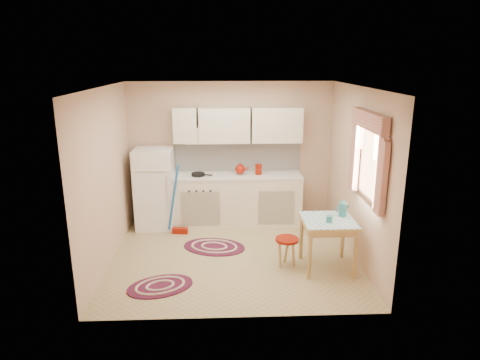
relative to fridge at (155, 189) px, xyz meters
name	(u,v)px	position (x,y,z in m)	size (l,w,h in m)	color
room_shell	(243,149)	(1.48, -1.01, 0.90)	(3.64, 3.60, 2.52)	tan
fridge	(155,189)	(0.00, 0.00, 0.00)	(0.65, 0.60, 1.40)	white
broom	(179,200)	(0.45, -0.35, -0.10)	(0.28, 0.12, 1.20)	blue
base_cabinets	(236,201)	(1.42, 0.05, -0.26)	(2.25, 0.60, 0.88)	silver
countertop	(236,176)	(1.42, 0.05, 0.20)	(2.27, 0.62, 0.04)	silver
frying_pan	(198,174)	(0.75, 0.00, 0.24)	(0.23, 0.23, 0.05)	black
red_kettle	(240,169)	(1.48, 0.05, 0.31)	(0.19, 0.17, 0.19)	maroon
red_canister	(258,170)	(1.80, 0.05, 0.30)	(0.11, 0.11, 0.16)	maroon
table	(327,244)	(2.63, -1.67, -0.34)	(0.72, 0.72, 0.72)	tan
stool	(287,252)	(2.08, -1.59, -0.49)	(0.33, 0.33, 0.42)	maroon
coffee_pot	(343,208)	(2.86, -1.55, 0.16)	(0.14, 0.12, 0.27)	#28717C
mug	(329,219)	(2.62, -1.77, 0.07)	(0.09, 0.09, 0.10)	#28717C
rug_center	(214,247)	(1.03, -0.93, -0.69)	(0.98, 0.66, 0.02)	maroon
rug_left	(160,286)	(0.34, -2.12, -0.69)	(0.87, 0.58, 0.02)	maroon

